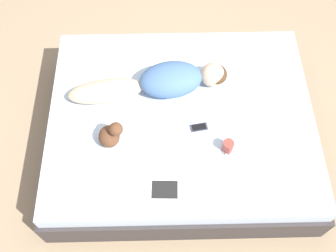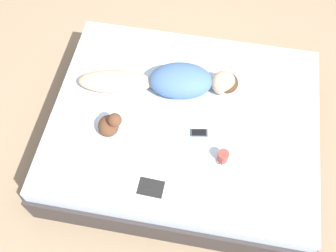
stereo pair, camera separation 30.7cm
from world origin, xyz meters
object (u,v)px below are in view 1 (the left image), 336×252
Objects in this scene: coffee_mug at (228,146)px; cell_phone at (199,127)px; person at (160,82)px; open_magazine at (165,177)px.

cell_phone is (-0.19, -0.21, -0.05)m from coffee_mug.
person reaches higher than open_magazine.
coffee_mug is at bearing 37.17° from cell_phone.
person is 0.50m from cell_phone.
cell_phone is at bearing -133.33° from coffee_mug.
person is 0.77m from coffee_mug.
open_magazine is 3.75× the size of coffee_mug.
coffee_mug reaches higher than cell_phone.
cell_phone is (0.38, 0.31, -0.10)m from person.
coffee_mug is (0.58, 0.51, -0.05)m from person.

